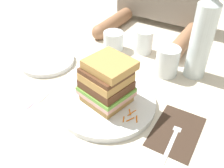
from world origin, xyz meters
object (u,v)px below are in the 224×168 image
(main_plate, at_px, (107,103))
(empty_tumbler_1, at_px, (144,42))
(sandwich, at_px, (106,82))
(side_plate, at_px, (47,61))
(knife, at_px, (55,86))
(water_bottle, at_px, (202,37))
(napkin_pink, at_px, (26,97))
(napkin_dark, at_px, (176,131))
(empty_tumbler_0, at_px, (113,41))
(fork, at_px, (174,136))
(juice_glass, at_px, (167,63))

(main_plate, relative_size, empty_tumbler_1, 3.25)
(sandwich, distance_m, side_plate, 0.32)
(knife, relative_size, water_bottle, 0.65)
(empty_tumbler_1, bearing_deg, napkin_pink, -113.15)
(napkin_dark, bearing_deg, water_bottle, 98.48)
(main_plate, height_order, empty_tumbler_0, empty_tumbler_0)
(knife, xyz_separation_m, water_bottle, (0.35, 0.30, 0.14))
(empty_tumbler_0, distance_m, empty_tumbler_1, 0.12)
(napkin_dark, relative_size, water_bottle, 0.55)
(water_bottle, relative_size, empty_tumbler_0, 4.00)
(water_bottle, height_order, empty_tumbler_0, water_bottle)
(fork, distance_m, side_plate, 0.52)
(empty_tumbler_1, bearing_deg, side_plate, -135.76)
(napkin_dark, xyz_separation_m, empty_tumbler_0, (-0.36, 0.28, 0.03))
(juice_glass, bearing_deg, water_bottle, 29.12)
(main_plate, distance_m, side_plate, 0.32)
(main_plate, relative_size, napkin_dark, 1.66)
(fork, relative_size, water_bottle, 0.54)
(water_bottle, relative_size, empty_tumbler_1, 3.52)
(juice_glass, height_order, empty_tumbler_1, juice_glass)
(juice_glass, relative_size, water_bottle, 0.32)
(empty_tumbler_1, distance_m, side_plate, 0.37)
(side_plate, bearing_deg, sandwich, -13.98)
(empty_tumbler_0, bearing_deg, fork, -39.74)
(main_plate, distance_m, empty_tumbler_1, 0.34)
(water_bottle, bearing_deg, main_plate, -120.45)
(water_bottle, xyz_separation_m, empty_tumbler_0, (-0.32, 0.00, -0.10))
(fork, xyz_separation_m, water_bottle, (-0.04, 0.30, 0.13))
(fork, bearing_deg, napkin_pink, -168.96)
(side_plate, bearing_deg, napkin_dark, -7.54)
(fork, bearing_deg, water_bottle, 98.10)
(sandwich, bearing_deg, knife, -175.55)
(sandwich, bearing_deg, napkin_pink, -156.40)
(napkin_dark, height_order, napkin_pink, same)
(main_plate, bearing_deg, juice_glass, 70.40)
(main_plate, bearing_deg, napkin_pink, -156.54)
(fork, height_order, water_bottle, water_bottle)
(sandwich, xyz_separation_m, empty_tumbler_0, (-0.15, 0.29, -0.05))
(empty_tumbler_1, bearing_deg, napkin_dark, -52.10)
(napkin_dark, bearing_deg, side_plate, 172.46)
(knife, height_order, empty_tumbler_1, empty_tumbler_1)
(sandwich, relative_size, juice_glass, 1.51)
(main_plate, bearing_deg, knife, -175.79)
(fork, distance_m, juice_glass, 0.28)
(main_plate, bearing_deg, side_plate, 165.86)
(sandwich, distance_m, juice_glass, 0.26)
(empty_tumbler_0, bearing_deg, knife, -96.04)
(sandwich, height_order, empty_tumbler_0, sandwich)
(juice_glass, relative_size, side_plate, 0.50)
(napkin_dark, distance_m, juice_glass, 0.26)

